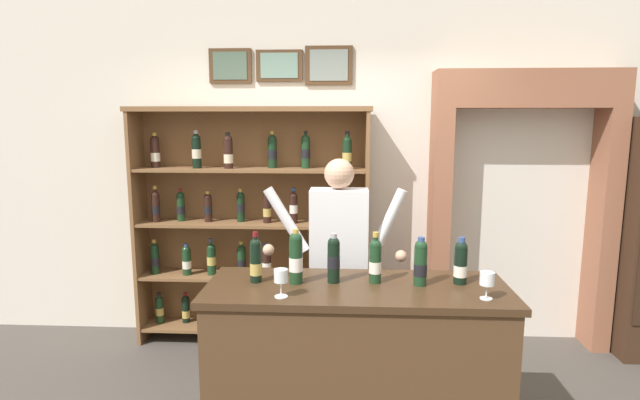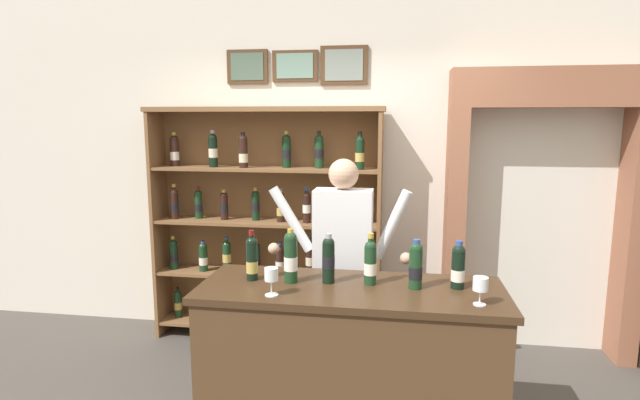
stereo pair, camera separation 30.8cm
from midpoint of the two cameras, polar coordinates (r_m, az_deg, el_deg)
back_wall at (r=4.39m, az=-0.42°, el=4.75°), size 12.00×0.19×3.15m
wine_shelf at (r=4.32m, az=-9.74°, el=-2.41°), size 2.00×0.34×2.02m
archway_doorway at (r=4.48m, az=19.81°, el=1.12°), size 1.49×0.45×2.30m
tasting_counter at (r=3.03m, az=1.06°, el=-18.72°), size 1.70×0.64×0.99m
shopkeeper at (r=3.44m, az=-0.44°, el=-5.90°), size 0.99×0.22×1.66m
tasting_bottle_chianti at (r=2.91m, az=-10.39°, el=-6.80°), size 0.07×0.07×0.29m
tasting_bottle_super_tuscan at (r=2.85m, az=-5.88°, el=-6.57°), size 0.08×0.08×0.31m
tasting_bottle_prosecco at (r=2.85m, az=-1.53°, el=-6.69°), size 0.07×0.07×0.29m
tasting_bottle_rosso at (r=2.85m, az=3.25°, el=-6.90°), size 0.07×0.07×0.29m
tasting_bottle_bianco at (r=2.83m, az=8.35°, el=-7.06°), size 0.07×0.07×0.28m
tasting_bottle_vin_santo at (r=2.90m, az=12.85°, el=-6.96°), size 0.07×0.07×0.27m
wine_glass_spare at (r=2.70m, az=15.43°, el=-8.86°), size 0.08×0.08×0.14m
wine_glass_center at (r=2.65m, az=-7.84°, el=-8.75°), size 0.07×0.07×0.15m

